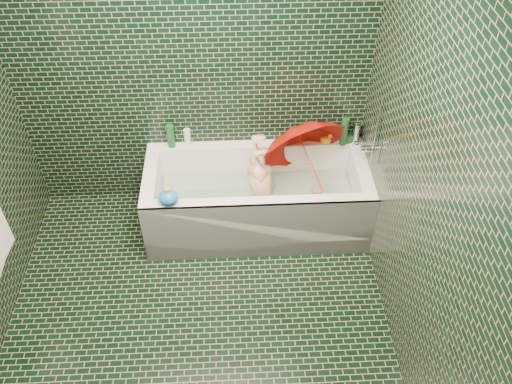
{
  "coord_description": "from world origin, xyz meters",
  "views": [
    {
      "loc": [
        0.29,
        -2.02,
        3.22
      ],
      "look_at": [
        0.43,
        0.82,
        0.52
      ],
      "focal_mm": 38.0,
      "sensor_mm": 36.0,
      "label": 1
    }
  ],
  "objects_px": {
    "umbrella": "(309,159)",
    "bathtub": "(257,204)",
    "bath_toy": "(168,197)",
    "rubber_duck": "(327,139)",
    "child": "(264,192)"
  },
  "relations": [
    {
      "from": "rubber_duck",
      "to": "bath_toy",
      "type": "height_order",
      "value": "bath_toy"
    },
    {
      "from": "bathtub",
      "to": "bath_toy",
      "type": "relative_size",
      "value": 11.31
    },
    {
      "from": "umbrella",
      "to": "rubber_duck",
      "type": "bearing_deg",
      "value": 41.72
    },
    {
      "from": "bath_toy",
      "to": "bathtub",
      "type": "bearing_deg",
      "value": 22.89
    },
    {
      "from": "bathtub",
      "to": "child",
      "type": "xyz_separation_m",
      "value": [
        0.06,
        0.03,
        0.1
      ]
    },
    {
      "from": "rubber_duck",
      "to": "child",
      "type": "bearing_deg",
      "value": -159.8
    },
    {
      "from": "umbrella",
      "to": "bath_toy",
      "type": "distance_m",
      "value": 1.09
    },
    {
      "from": "child",
      "to": "bath_toy",
      "type": "bearing_deg",
      "value": -60.62
    },
    {
      "from": "child",
      "to": "bath_toy",
      "type": "distance_m",
      "value": 0.82
    },
    {
      "from": "bathtub",
      "to": "bath_toy",
      "type": "height_order",
      "value": "bath_toy"
    },
    {
      "from": "bathtub",
      "to": "child",
      "type": "relative_size",
      "value": 1.78
    },
    {
      "from": "child",
      "to": "rubber_duck",
      "type": "height_order",
      "value": "rubber_duck"
    },
    {
      "from": "umbrella",
      "to": "rubber_duck",
      "type": "height_order",
      "value": "umbrella"
    },
    {
      "from": "umbrella",
      "to": "bathtub",
      "type": "bearing_deg",
      "value": 174.09
    },
    {
      "from": "child",
      "to": "bath_toy",
      "type": "relative_size",
      "value": 6.35
    }
  ]
}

